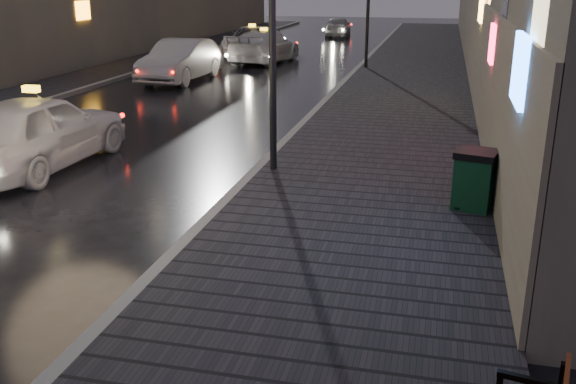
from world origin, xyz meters
name	(u,v)px	position (x,y,z in m)	size (l,w,h in m)	color
ground	(17,299)	(0.00, 0.00, 0.00)	(120.00, 120.00, 0.00)	black
sidewalk	(412,74)	(3.90, 21.00, 0.07)	(4.60, 58.00, 0.15)	black
curb	(355,72)	(1.50, 21.00, 0.07)	(0.20, 58.00, 0.15)	slate
sidewalk_far	(134,64)	(-8.70, 21.00, 0.07)	(2.40, 58.00, 0.15)	black
curb_far	(161,65)	(-7.40, 21.00, 0.07)	(0.20, 58.00, 0.15)	slate
lamp_near	(272,1)	(1.85, 6.00, 3.49)	(0.36, 0.36, 5.28)	black
trash_bin	(475,179)	(5.80, 4.51, 0.67)	(0.82, 0.82, 1.02)	#0E321B
taxi_near	(36,131)	(-3.20, 5.36, 0.82)	(1.94, 4.83, 1.65)	white
car_left_mid	(181,60)	(-4.87, 17.39, 0.80)	(1.69, 4.85, 1.60)	#A9A8B0
taxi_mid	(264,47)	(-3.20, 23.57, 0.75)	(2.09, 5.14, 1.49)	silver
taxi_far	(252,41)	(-4.61, 26.39, 0.73)	(2.41, 5.23, 1.45)	silver
car_far	(338,27)	(-1.95, 37.82, 0.67)	(1.57, 3.91, 1.33)	#929399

